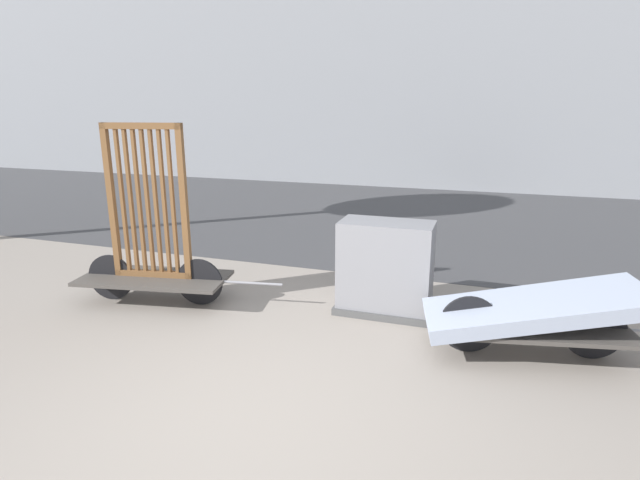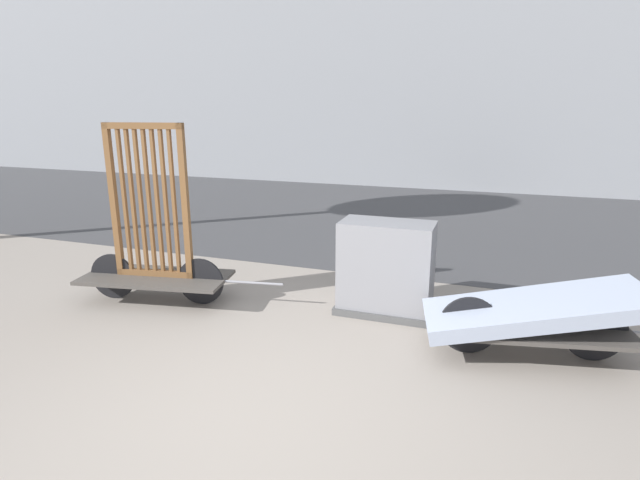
# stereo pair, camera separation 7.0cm
# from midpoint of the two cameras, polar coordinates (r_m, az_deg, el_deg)

# --- Properties ---
(ground_plane) EXTENTS (60.00, 60.00, 0.00)m
(ground_plane) POSITION_cam_midpoint_polar(r_m,az_deg,el_deg) (4.03, -9.27, -19.78)
(ground_plane) COLOR gray
(road_strip) EXTENTS (56.00, 7.85, 0.01)m
(road_strip) POSITION_cam_midpoint_polar(r_m,az_deg,el_deg) (10.77, 9.52, 2.61)
(road_strip) COLOR #424244
(road_strip) RESTS_ON ground_plane
(bike_cart_with_bedframe) EXTENTS (2.47, 1.05, 2.11)m
(bike_cart_with_bedframe) POSITION_cam_midpoint_polar(r_m,az_deg,el_deg) (6.21, -18.93, -1.05)
(bike_cart_with_bedframe) COLOR #4C4742
(bike_cart_with_bedframe) RESTS_ON ground_plane
(bike_cart_with_mattress) EXTENTS (2.58, 1.19, 0.73)m
(bike_cart_with_mattress) POSITION_cam_midpoint_polar(r_m,az_deg,el_deg) (5.08, 22.80, -7.62)
(bike_cart_with_mattress) COLOR #4C4742
(bike_cart_with_mattress) RESTS_ON ground_plane
(utility_cabinet) EXTENTS (1.09, 0.58, 1.06)m
(utility_cabinet) POSITION_cam_midpoint_polar(r_m,az_deg,el_deg) (5.67, 7.13, -3.57)
(utility_cabinet) COLOR #4C4C4C
(utility_cabinet) RESTS_ON ground_plane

